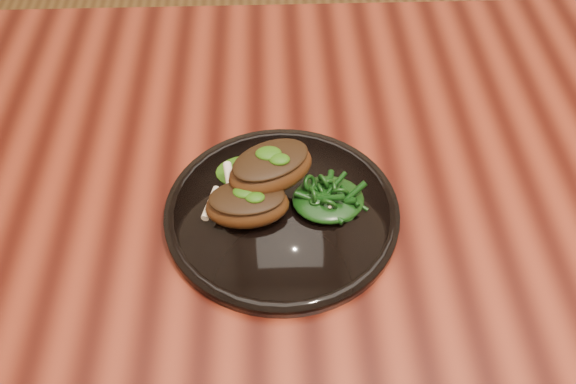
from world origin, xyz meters
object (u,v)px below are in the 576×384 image
Objects in this scene: greens_heap at (328,196)px; desk at (508,218)px; lamb_chop_front at (247,204)px; plate at (282,212)px.

desk is at bearing 11.78° from greens_heap.
plate is at bearing 13.60° from lamb_chop_front.
plate is 3.25× the size of greens_heap.
greens_heap reaches higher than desk.
lamb_chop_front reaches higher than greens_heap.
lamb_chop_front reaches higher than plate.
plate is at bearing -174.81° from greens_heap.
plate is 0.05m from lamb_chop_front.
lamb_chop_front is at bearing -171.18° from greens_heap.
lamb_chop_front is at bearing -169.02° from desk.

